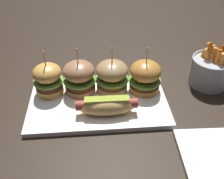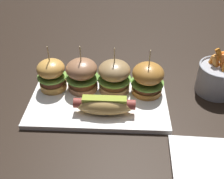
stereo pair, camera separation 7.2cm
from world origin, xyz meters
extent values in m
plane|color=black|center=(0.00, 0.00, 0.00)|extent=(3.00, 3.00, 0.00)
cube|color=white|center=(0.00, 0.00, 0.01)|extent=(0.39, 0.22, 0.01)
ellipsoid|color=tan|center=(0.02, -0.05, 0.04)|extent=(0.16, 0.06, 0.05)
cylinder|color=brown|center=(0.02, -0.05, 0.04)|extent=(0.16, 0.03, 0.03)
cube|color=olive|center=(0.02, -0.05, 0.06)|extent=(0.12, 0.02, 0.01)
cylinder|color=gold|center=(-0.14, 0.05, 0.02)|extent=(0.08, 0.08, 0.02)
cylinder|color=#5D2C1C|center=(-0.14, 0.05, 0.04)|extent=(0.07, 0.07, 0.02)
cylinder|color=#6B9E3D|center=(-0.14, 0.05, 0.06)|extent=(0.09, 0.09, 0.00)
ellipsoid|color=gold|center=(-0.14, 0.05, 0.08)|extent=(0.08, 0.08, 0.05)
cylinder|color=tan|center=(-0.14, 0.05, 0.12)|extent=(0.00, 0.00, 0.06)
cylinder|color=#996948|center=(-0.05, 0.06, 0.02)|extent=(0.09, 0.09, 0.02)
cylinder|color=#532A17|center=(-0.05, 0.06, 0.04)|extent=(0.08, 0.08, 0.02)
cylinder|color=#609338|center=(-0.05, 0.06, 0.05)|extent=(0.10, 0.10, 0.00)
ellipsoid|color=#996948|center=(-0.05, 0.06, 0.08)|extent=(0.09, 0.09, 0.05)
cylinder|color=tan|center=(-0.05, 0.06, 0.13)|extent=(0.00, 0.00, 0.06)
cylinder|color=#99794D|center=(0.04, 0.05, 0.02)|extent=(0.09, 0.09, 0.02)
cylinder|color=#53311C|center=(0.04, 0.05, 0.04)|extent=(0.08, 0.08, 0.02)
cylinder|color=#609338|center=(0.04, 0.05, 0.05)|extent=(0.10, 0.10, 0.00)
ellipsoid|color=#99794D|center=(0.04, 0.05, 0.08)|extent=(0.09, 0.09, 0.05)
cylinder|color=tan|center=(0.04, 0.05, 0.12)|extent=(0.00, 0.00, 0.06)
cylinder|color=#B17530|center=(0.14, 0.05, 0.02)|extent=(0.09, 0.09, 0.02)
cylinder|color=#582F19|center=(0.14, 0.05, 0.04)|extent=(0.08, 0.08, 0.02)
cylinder|color=#609338|center=(0.14, 0.05, 0.05)|extent=(0.10, 0.10, 0.00)
ellipsoid|color=#B17530|center=(0.14, 0.05, 0.08)|extent=(0.09, 0.09, 0.06)
cylinder|color=tan|center=(0.14, 0.05, 0.12)|extent=(0.00, 0.00, 0.06)
cylinder|color=#A8AAB2|center=(0.35, 0.08, 0.04)|extent=(0.12, 0.12, 0.08)
torus|color=#A8AAB2|center=(0.35, 0.08, 0.09)|extent=(0.12, 0.12, 0.01)
cube|color=orange|center=(0.35, 0.08, 0.10)|extent=(0.05, 0.04, 0.09)
cube|color=orange|center=(0.32, 0.10, 0.08)|extent=(0.02, 0.01, 0.06)
cube|color=orange|center=(0.36, 0.10, 0.09)|extent=(0.03, 0.03, 0.07)
cube|color=orange|center=(0.34, 0.09, 0.08)|extent=(0.04, 0.02, 0.07)
cube|color=orange|center=(0.37, 0.05, 0.09)|extent=(0.03, 0.02, 0.07)
cube|color=orange|center=(0.37, 0.05, 0.08)|extent=(0.02, 0.04, 0.06)
cube|color=orange|center=(0.36, 0.07, 0.09)|extent=(0.03, 0.04, 0.08)
cube|color=orange|center=(0.35, 0.06, 0.09)|extent=(0.02, 0.03, 0.08)
cube|color=orange|center=(0.37, 0.09, 0.10)|extent=(0.03, 0.04, 0.09)
cube|color=orange|center=(0.36, 0.09, 0.08)|extent=(0.02, 0.02, 0.07)
cube|color=orange|center=(0.35, 0.08, 0.09)|extent=(0.02, 0.02, 0.08)
camera|label=1|loc=(-0.01, -0.57, 0.49)|focal=42.14mm
camera|label=2|loc=(0.06, -0.57, 0.49)|focal=42.14mm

